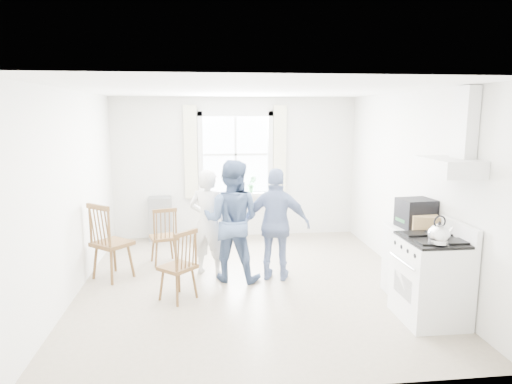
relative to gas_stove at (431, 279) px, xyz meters
name	(u,v)px	position (x,y,z in m)	size (l,w,h in m)	color
room_shell	(249,190)	(-1.91, 1.35, 0.82)	(4.62, 5.12, 2.64)	gray
window_assembly	(236,159)	(-1.91, 3.80, 0.98)	(1.88, 0.24, 1.70)	white
range_hood	(454,152)	(0.16, 0.00, 1.42)	(0.45, 0.76, 0.94)	silver
shelf_unit	(160,219)	(-3.31, 3.68, -0.08)	(0.40, 0.30, 0.80)	gray
gas_stove	(431,279)	(0.00, 0.00, 0.00)	(0.68, 0.76, 1.12)	silver
kettle	(439,235)	(-0.08, -0.24, 0.57)	(0.22, 0.22, 0.32)	silver
low_cabinet	(409,261)	(0.07, 0.70, -0.03)	(0.50, 0.55, 0.90)	silver
stereo_stack	(416,213)	(0.11, 0.68, 0.60)	(0.44, 0.40, 0.36)	black
cardboard_box	(425,223)	(0.13, 0.47, 0.51)	(0.30, 0.22, 0.20)	#A07F4D
windsor_chair_a	(165,230)	(-3.11, 2.25, 0.07)	(0.47, 0.47, 0.90)	#4E3319
windsor_chair_b	(104,234)	(-3.88, 1.68, 0.19)	(0.64, 0.64, 1.10)	#4E3319
windsor_chair_c	(183,258)	(-2.78, 0.84, 0.07)	(0.54, 0.54, 0.91)	#4E3319
person_left	(208,222)	(-2.45, 1.78, 0.28)	(0.56, 0.56, 1.53)	silver
person_mid	(232,221)	(-2.13, 1.53, 0.36)	(0.82, 0.82, 1.68)	#455980
person_right	(277,225)	(-1.51, 1.47, 0.30)	(0.92, 0.92, 1.57)	navy
potted_plant	(252,184)	(-1.62, 3.71, 0.52)	(0.17, 0.17, 0.31)	#357941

